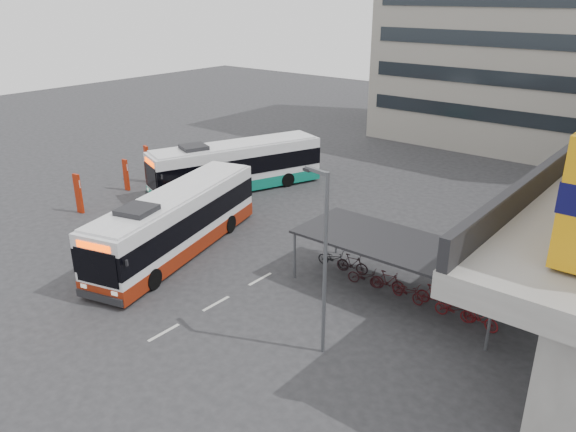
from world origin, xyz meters
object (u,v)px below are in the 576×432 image
Objects in this scene: pedestrian at (162,231)px; bus_main at (177,223)px; lamp_post at (324,254)px; bus_teal at (236,167)px.

bus_main is at bearing -64.27° from pedestrian.
pedestrian is 0.26× the size of lamp_post.
lamp_post is at bearing -15.72° from bus_teal.
bus_teal is 10.25m from pedestrian.
bus_main is at bearing 179.21° from lamp_post.
bus_teal is 6.43× the size of pedestrian.
lamp_post reaches higher than pedestrian.
lamp_post is at bearing -81.23° from pedestrian.
bus_main is 1.72× the size of lamp_post.
bus_main is at bearing -42.60° from bus_teal.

